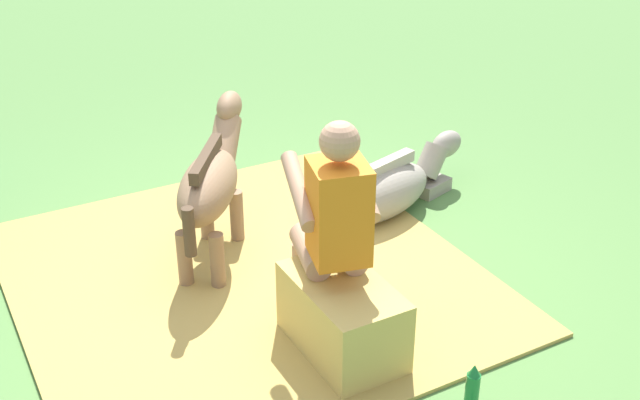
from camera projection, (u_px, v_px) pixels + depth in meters
name	position (u px, v px, depth m)	size (l,w,h in m)	color
ground_plane	(276.00, 283.00, 4.93)	(24.00, 24.00, 0.00)	#568442
hay_patch	(245.00, 276.00, 4.97)	(2.85, 2.69, 0.02)	tan
hay_bale	(342.00, 318.00, 4.24)	(0.72, 0.42, 0.43)	tan
person_seated	(333.00, 221.00, 4.14)	(0.71, 0.52, 1.31)	tan
pony_standing	(212.00, 180.00, 4.97)	(1.17, 0.92, 0.90)	#8C6B4C
pony_lying	(391.00, 187.00, 5.68)	(0.65, 1.35, 0.42)	gray
soda_bottle	(472.00, 388.00, 3.88)	(0.07, 0.07, 0.27)	#197233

